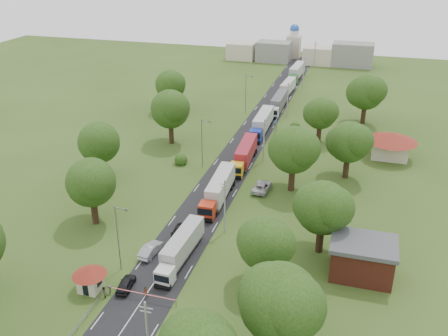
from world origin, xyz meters
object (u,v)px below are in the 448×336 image
at_px(boom_barrier, 132,292).
at_px(pedestrian_near, 146,293).
at_px(info_sign, 275,125).
at_px(car_lane_front, 126,284).
at_px(guard_booth, 90,276).
at_px(truck_0, 181,248).
at_px(car_lane_mid, 151,250).

distance_m(boom_barrier, pedestrian_near, 1.68).
bearing_deg(info_sign, car_lane_front, -97.98).
bearing_deg(pedestrian_near, car_lane_front, 139.61).
xyz_separation_m(boom_barrier, guard_booth, (-5.84, -0.00, 1.27)).
bearing_deg(boom_barrier, truck_0, 72.34).
relative_size(boom_barrier, pedestrian_near, 5.90).
xyz_separation_m(boom_barrier, truck_0, (2.97, 9.33, 1.09)).
distance_m(boom_barrier, car_lane_mid, 9.57).
height_order(info_sign, car_lane_front, info_sign).
distance_m(info_sign, car_lane_mid, 51.28).
bearing_deg(car_lane_front, boom_barrier, 130.89).
distance_m(truck_0, car_lane_front, 9.18).
xyz_separation_m(guard_booth, car_lane_mid, (4.20, 9.43, -1.35)).
xyz_separation_m(guard_booth, truck_0, (8.81, 9.33, -0.19)).
bearing_deg(truck_0, car_lane_front, -120.50).
bearing_deg(boom_barrier, car_lane_mid, 99.88).
relative_size(info_sign, car_lane_front, 0.98).
relative_size(info_sign, car_lane_mid, 0.83).
xyz_separation_m(truck_0, pedestrian_near, (-1.37, -8.83, -1.20)).
bearing_deg(boom_barrier, guard_booth, -179.99).
bearing_deg(pedestrian_near, truck_0, 57.93).
bearing_deg(guard_booth, truck_0, 46.64).
relative_size(guard_booth, car_lane_mid, 0.90).
height_order(guard_booth, info_sign, info_sign).
distance_m(info_sign, truck_0, 50.81).
relative_size(guard_booth, car_lane_front, 1.05).
bearing_deg(info_sign, pedestrian_near, -94.76).
height_order(boom_barrier, car_lane_mid, car_lane_mid).
distance_m(guard_booth, car_lane_mid, 10.41).
distance_m(guard_booth, pedestrian_near, 7.59).
bearing_deg(car_lane_front, car_lane_mid, -96.71).
xyz_separation_m(info_sign, pedestrian_near, (-4.96, -59.50, -2.22)).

